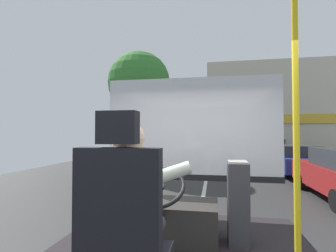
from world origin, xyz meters
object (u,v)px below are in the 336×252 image
(parked_car_silver, at_px, (262,146))
(fare_box, at_px, (238,202))
(steering_console, at_px, (166,219))
(handrail_pole, at_px, (296,132))
(bus_driver, at_px, (130,202))
(parked_car_blue, at_px, (294,159))
(driver_seat, at_px, (124,240))
(parked_car_green, at_px, (268,149))

(parked_car_silver, bearing_deg, fare_box, -100.67)
(steering_console, xyz_separation_m, fare_box, (0.76, 0.03, 0.20))
(handrail_pole, xyz_separation_m, fare_box, (-0.34, 0.79, -0.72))
(bus_driver, relative_size, parked_car_blue, 0.19)
(driver_seat, height_order, parked_car_blue, driver_seat)
(driver_seat, bearing_deg, bus_driver, 90.00)
(handrail_pole, height_order, fare_box, handrail_pole)
(parked_car_green, bearing_deg, fare_box, -102.27)
(handrail_pole, xyz_separation_m, parked_car_green, (2.97, 15.99, -1.09))
(driver_seat, xyz_separation_m, steering_console, (-0.00, 1.27, -0.30))
(bus_driver, height_order, parked_car_green, bus_driver)
(bus_driver, relative_size, handrail_pole, 0.35)
(driver_seat, xyz_separation_m, parked_car_green, (4.06, 16.52, -0.46))
(bus_driver, height_order, steering_console, bus_driver)
(driver_seat, distance_m, bus_driver, 0.22)
(bus_driver, xyz_separation_m, parked_car_green, (4.06, 16.40, -0.65))
(parked_car_green, xyz_separation_m, parked_car_silver, (0.59, 5.46, -0.06))
(bus_driver, distance_m, steering_console, 1.26)
(steering_console, xyz_separation_m, parked_car_green, (4.06, 15.24, -0.16))
(bus_driver, relative_size, steering_console, 0.74)
(driver_seat, height_order, handrail_pole, handrail_pole)
(fare_box, bearing_deg, handrail_pole, -66.91)
(fare_box, height_order, parked_car_green, fare_box)
(bus_driver, distance_m, parked_car_silver, 22.36)
(handrail_pole, bearing_deg, parked_car_green, 79.47)
(bus_driver, bearing_deg, parked_car_silver, 77.99)
(bus_driver, relative_size, parked_car_silver, 0.19)
(bus_driver, bearing_deg, parked_car_green, 76.09)
(bus_driver, bearing_deg, parked_car_blue, 69.21)
(steering_console, relative_size, parked_car_blue, 0.26)
(driver_seat, relative_size, bus_driver, 1.56)
(driver_seat, bearing_deg, fare_box, 59.97)
(driver_seat, height_order, parked_car_silver, driver_seat)
(fare_box, distance_m, parked_car_silver, 21.04)
(fare_box, bearing_deg, parked_car_blue, 70.82)
(fare_box, relative_size, parked_car_green, 0.22)
(fare_box, relative_size, parked_car_blue, 0.20)
(driver_seat, distance_m, steering_console, 1.31)
(bus_driver, xyz_separation_m, steering_console, (0.00, 1.16, -0.49))
(handrail_pole, relative_size, fare_box, 2.70)
(steering_console, distance_m, parked_car_green, 15.78)
(driver_seat, xyz_separation_m, fare_box, (0.76, 1.31, -0.10))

